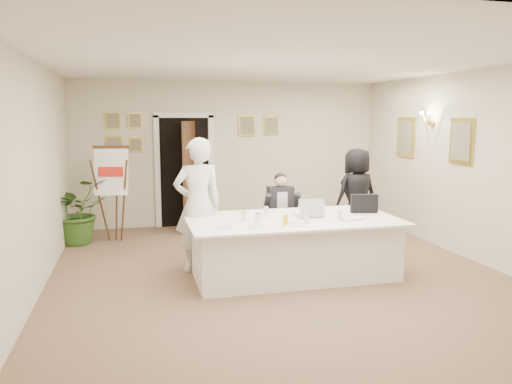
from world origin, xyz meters
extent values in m
plane|color=brown|center=(0.00, 0.00, 0.00)|extent=(7.00, 7.00, 0.00)
cube|color=white|center=(0.00, 0.00, 2.80)|extent=(6.00, 7.00, 0.02)
cube|color=beige|center=(0.00, 3.50, 1.40)|extent=(6.00, 0.10, 2.80)
cube|color=beige|center=(0.00, -3.50, 1.40)|extent=(6.00, 0.10, 2.80)
cube|color=beige|center=(-3.00, 0.00, 1.40)|extent=(0.10, 7.00, 2.80)
cube|color=beige|center=(3.00, 0.00, 1.40)|extent=(0.10, 7.00, 2.80)
cube|color=black|center=(-0.90, 3.47, 1.05)|extent=(0.92, 0.06, 2.10)
cube|color=white|center=(-1.42, 3.44, 1.05)|extent=(0.10, 0.06, 2.20)
cube|color=white|center=(-0.38, 3.44, 1.05)|extent=(0.10, 0.06, 2.20)
cube|color=#322310|center=(-0.85, 3.05, 1.03)|extent=(0.33, 0.81, 2.02)
cube|color=white|center=(0.18, 0.01, 0.38)|extent=(2.61, 1.31, 0.75)
cube|color=white|center=(0.18, 0.01, 0.76)|extent=(2.79, 1.49, 0.03)
cube|color=white|center=(-2.21, 2.38, 1.21)|extent=(0.58, 0.27, 0.78)
imported|color=silver|center=(-1.02, 0.50, 0.92)|extent=(0.72, 0.52, 1.84)
imported|color=black|center=(1.80, 1.49, 0.80)|extent=(0.86, 0.64, 1.60)
imported|color=#2B511B|center=(-2.80, 2.50, 0.55)|extent=(1.30, 1.25, 1.10)
cube|color=black|center=(1.28, 0.14, 0.91)|extent=(0.39, 0.17, 0.26)
cube|color=white|center=(0.92, -0.26, 0.79)|extent=(0.33, 0.27, 0.03)
cylinder|color=white|center=(-0.82, -0.33, 0.78)|extent=(0.24, 0.24, 0.01)
cylinder|color=white|center=(-0.42, -0.39, 0.78)|extent=(0.27, 0.27, 0.01)
cylinder|color=white|center=(0.08, -0.40, 0.78)|extent=(0.31, 0.31, 0.01)
cylinder|color=silver|center=(-0.50, -0.04, 0.84)|extent=(0.08, 0.08, 0.14)
cylinder|color=silver|center=(0.26, -0.33, 0.84)|extent=(0.07, 0.07, 0.14)
cylinder|color=silver|center=(0.73, -0.28, 0.84)|extent=(0.08, 0.08, 0.14)
cylinder|color=silver|center=(-0.13, 0.20, 0.84)|extent=(0.08, 0.08, 0.14)
cylinder|color=yellow|center=(-0.04, -0.37, 0.84)|extent=(0.08, 0.08, 0.13)
cylinder|color=silver|center=(-0.33, -0.11, 0.83)|extent=(0.09, 0.09, 0.11)
camera|label=1|loc=(-1.85, -6.21, 2.11)|focal=35.00mm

